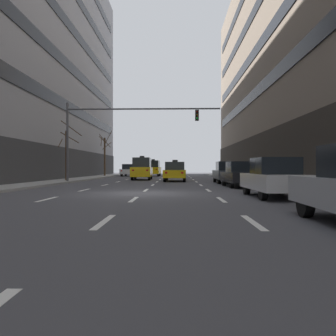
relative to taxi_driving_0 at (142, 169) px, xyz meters
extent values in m
plane|color=#424247|center=(1.73, -16.40, -1.07)|extent=(120.00, 120.00, 0.00)
cube|color=gray|center=(9.64, -16.40, -1.00)|extent=(2.62, 80.00, 0.14)
cube|color=silver|center=(-1.57, -19.40, -1.07)|extent=(0.16, 2.00, 0.01)
cube|color=silver|center=(-1.57, -14.40, -1.07)|extent=(0.16, 2.00, 0.01)
cube|color=silver|center=(-1.57, -9.40, -1.07)|extent=(0.16, 2.00, 0.01)
cube|color=silver|center=(-1.57, -4.40, -1.07)|extent=(0.16, 2.00, 0.01)
cube|color=silver|center=(-1.57, 0.60, -1.07)|extent=(0.16, 2.00, 0.01)
cube|color=silver|center=(-1.57, 5.60, -1.07)|extent=(0.16, 2.00, 0.01)
cube|color=silver|center=(-1.57, 10.60, -1.07)|extent=(0.16, 2.00, 0.01)
cube|color=silver|center=(-1.57, 15.60, -1.07)|extent=(0.16, 2.00, 0.01)
cube|color=silver|center=(1.73, -24.40, -1.07)|extent=(0.16, 2.00, 0.01)
cube|color=silver|center=(1.73, -19.40, -1.07)|extent=(0.16, 2.00, 0.01)
cube|color=silver|center=(1.73, -14.40, -1.07)|extent=(0.16, 2.00, 0.01)
cube|color=silver|center=(1.73, -9.40, -1.07)|extent=(0.16, 2.00, 0.01)
cube|color=silver|center=(1.73, -4.40, -1.07)|extent=(0.16, 2.00, 0.01)
cube|color=silver|center=(1.73, 0.60, -1.07)|extent=(0.16, 2.00, 0.01)
cube|color=silver|center=(1.73, 5.60, -1.07)|extent=(0.16, 2.00, 0.01)
cube|color=silver|center=(1.73, 10.60, -1.07)|extent=(0.16, 2.00, 0.01)
cube|color=silver|center=(1.73, 15.60, -1.07)|extent=(0.16, 2.00, 0.01)
cube|color=silver|center=(5.03, -24.40, -1.07)|extent=(0.16, 2.00, 0.01)
cube|color=silver|center=(5.03, -19.40, -1.07)|extent=(0.16, 2.00, 0.01)
cube|color=silver|center=(5.03, -14.40, -1.07)|extent=(0.16, 2.00, 0.01)
cube|color=silver|center=(5.03, -9.40, -1.07)|extent=(0.16, 2.00, 0.01)
cube|color=silver|center=(5.03, -4.40, -1.07)|extent=(0.16, 2.00, 0.01)
cube|color=silver|center=(5.03, 0.60, -1.07)|extent=(0.16, 2.00, 0.01)
cube|color=silver|center=(5.03, 5.60, -1.07)|extent=(0.16, 2.00, 0.01)
cube|color=silver|center=(5.03, 10.60, -1.07)|extent=(0.16, 2.00, 0.01)
cube|color=silver|center=(5.03, 15.60, -1.07)|extent=(0.16, 2.00, 0.01)
cylinder|color=black|center=(-0.84, 1.34, -0.74)|extent=(0.24, 0.67, 0.67)
cylinder|color=black|center=(0.78, 1.38, -0.74)|extent=(0.24, 0.67, 0.67)
cylinder|color=black|center=(-0.78, -1.38, -0.74)|extent=(0.24, 0.67, 0.67)
cylinder|color=black|center=(0.84, -1.34, -0.74)|extent=(0.24, 0.67, 0.67)
cube|color=yellow|center=(0.00, 0.00, -0.28)|extent=(1.95, 4.48, 0.91)
cube|color=black|center=(0.00, 0.00, 0.62)|extent=(1.67, 2.66, 0.91)
cube|color=white|center=(-0.70, 2.17, -0.13)|extent=(0.20, 0.08, 0.14)
cube|color=red|center=(-0.60, -2.19, -0.13)|extent=(0.20, 0.08, 0.14)
cube|color=white|center=(0.60, 2.19, -0.13)|extent=(0.20, 0.08, 0.14)
cube|color=red|center=(0.70, -2.17, -0.13)|extent=(0.20, 0.08, 0.14)
cube|color=black|center=(0.00, 0.00, 1.17)|extent=(0.45, 0.21, 0.18)
cylinder|color=black|center=(-3.87, 14.43, -0.74)|extent=(0.25, 0.67, 0.66)
cylinder|color=black|center=(-2.26, 14.36, -0.74)|extent=(0.25, 0.67, 0.66)
cylinder|color=black|center=(-3.98, 11.72, -0.74)|extent=(0.25, 0.67, 0.66)
cylinder|color=black|center=(-2.38, 11.65, -0.74)|extent=(0.25, 0.67, 0.66)
cube|color=white|center=(-3.12, 13.04, -0.42)|extent=(2.04, 4.50, 0.64)
cube|color=black|center=(-3.13, 12.84, 0.25)|extent=(1.69, 1.98, 0.68)
cube|color=white|center=(-3.67, 15.24, -0.31)|extent=(0.20, 0.09, 0.14)
cube|color=red|center=(-3.86, 10.90, -0.31)|extent=(0.20, 0.09, 0.14)
cube|color=white|center=(-2.38, 15.18, -0.31)|extent=(0.20, 0.09, 0.14)
cube|color=red|center=(-2.57, 10.84, -0.31)|extent=(0.20, 0.09, 0.14)
cylinder|color=black|center=(-0.60, 14.47, -0.74)|extent=(0.24, 0.67, 0.67)
cylinder|color=black|center=(1.01, 14.42, -0.74)|extent=(0.24, 0.67, 0.67)
cylinder|color=black|center=(-0.69, 11.74, -0.74)|extent=(0.24, 0.67, 0.67)
cylinder|color=black|center=(0.92, 11.69, -0.74)|extent=(0.24, 0.67, 0.67)
cube|color=yellow|center=(0.16, 13.08, -0.28)|extent=(2.01, 4.51, 0.91)
cube|color=black|center=(0.16, 13.08, 0.63)|extent=(1.70, 2.68, 0.91)
cube|color=white|center=(-0.42, 15.29, -0.12)|extent=(0.20, 0.09, 0.14)
cube|color=red|center=(-0.56, 10.92, -0.12)|extent=(0.20, 0.09, 0.14)
cube|color=white|center=(0.88, 15.24, -0.12)|extent=(0.20, 0.09, 0.14)
cube|color=red|center=(0.74, 10.87, -0.12)|extent=(0.20, 0.09, 0.14)
cube|color=black|center=(0.16, 13.08, 1.18)|extent=(0.45, 0.22, 0.18)
cylinder|color=black|center=(2.47, -1.72, -0.73)|extent=(0.24, 0.68, 0.67)
cylinder|color=black|center=(4.10, -1.77, -0.73)|extent=(0.24, 0.68, 0.67)
cylinder|color=black|center=(2.39, -4.47, -0.73)|extent=(0.24, 0.68, 0.67)
cylinder|color=black|center=(4.02, -4.52, -0.73)|extent=(0.24, 0.68, 0.67)
cube|color=yellow|center=(3.24, -3.12, -0.41)|extent=(2.01, 4.54, 0.65)
cube|color=black|center=(3.24, -3.32, 0.26)|extent=(1.69, 1.99, 0.69)
cube|color=white|center=(2.65, -0.89, -0.29)|extent=(0.21, 0.09, 0.14)
cube|color=red|center=(2.52, -5.30, -0.29)|extent=(0.21, 0.09, 0.14)
cube|color=white|center=(3.97, -0.93, -0.29)|extent=(0.21, 0.09, 0.14)
cube|color=red|center=(3.83, -5.34, -0.29)|extent=(0.21, 0.09, 0.14)
cube|color=black|center=(3.24, -3.32, 0.70)|extent=(0.45, 0.22, 0.18)
cylinder|color=black|center=(6.48, -23.62, -0.73)|extent=(0.24, 0.68, 0.68)
cube|color=white|center=(6.65, -22.79, -0.29)|extent=(0.21, 0.08, 0.14)
cylinder|color=black|center=(6.48, -17.01, -0.75)|extent=(0.22, 0.64, 0.64)
cylinder|color=black|center=(8.04, -16.99, -0.75)|extent=(0.22, 0.64, 0.64)
cylinder|color=black|center=(6.52, -19.63, -0.75)|extent=(0.22, 0.64, 0.64)
cylinder|color=black|center=(8.07, -19.61, -0.75)|extent=(0.22, 0.64, 0.64)
cube|color=white|center=(7.28, -18.31, -0.44)|extent=(1.85, 4.30, 0.62)
cube|color=black|center=(7.28, -18.50, 0.20)|extent=(1.58, 1.87, 0.66)
cube|color=white|center=(6.62, -16.22, -0.33)|extent=(0.20, 0.08, 0.14)
cube|color=red|center=(6.68, -20.42, -0.33)|extent=(0.20, 0.08, 0.14)
cube|color=white|center=(7.87, -16.21, -0.33)|extent=(0.20, 0.08, 0.14)
cube|color=red|center=(7.93, -20.40, -0.33)|extent=(0.20, 0.08, 0.14)
cylinder|color=black|center=(6.49, -10.19, -0.76)|extent=(0.22, 0.63, 0.63)
cylinder|color=black|center=(8.00, -10.15, -0.76)|extent=(0.22, 0.63, 0.63)
cylinder|color=black|center=(6.55, -12.75, -0.76)|extent=(0.22, 0.63, 0.63)
cylinder|color=black|center=(8.07, -12.71, -0.76)|extent=(0.22, 0.63, 0.63)
cube|color=black|center=(7.28, -11.45, -0.46)|extent=(1.85, 4.21, 0.61)
cube|color=black|center=(7.28, -11.64, 0.17)|extent=(1.56, 1.84, 0.64)
cube|color=white|center=(6.61, -9.42, -0.35)|extent=(0.19, 0.08, 0.13)
cube|color=red|center=(6.72, -13.51, -0.35)|extent=(0.19, 0.08, 0.13)
cube|color=white|center=(7.83, -9.39, -0.35)|extent=(0.19, 0.08, 0.13)
cube|color=red|center=(7.94, -13.47, -0.35)|extent=(0.19, 0.08, 0.13)
cylinder|color=black|center=(6.49, -5.12, -0.74)|extent=(0.23, 0.67, 0.66)
cylinder|color=black|center=(8.10, -5.13, -0.74)|extent=(0.23, 0.67, 0.66)
cylinder|color=black|center=(6.46, -7.83, -0.74)|extent=(0.23, 0.67, 0.66)
cylinder|color=black|center=(8.07, -7.85, -0.74)|extent=(0.23, 0.67, 0.66)
cube|color=#474C51|center=(7.28, -6.48, -0.42)|extent=(1.89, 4.44, 0.64)
cube|color=black|center=(7.28, -6.68, 0.25)|extent=(1.63, 1.93, 0.68)
cube|color=white|center=(6.65, -4.30, -0.31)|extent=(0.20, 0.08, 0.14)
cube|color=red|center=(6.61, -8.64, -0.31)|extent=(0.20, 0.08, 0.14)
cube|color=white|center=(7.95, -4.32, -0.31)|extent=(0.20, 0.08, 0.14)
cube|color=red|center=(7.90, -8.66, -0.31)|extent=(0.20, 0.08, 0.14)
cylinder|color=#4C4C51|center=(-5.27, -6.17, 2.16)|extent=(0.18, 0.18, 6.19)
cylinder|color=#4C4C51|center=(0.75, -6.17, 4.74)|extent=(12.04, 0.12, 0.12)
cube|color=black|center=(4.96, -6.17, 4.22)|extent=(0.28, 0.24, 0.84)
sphere|color=#4B0704|center=(4.96, -6.31, 4.48)|extent=(0.17, 0.17, 0.17)
sphere|color=#523505|center=(4.96, -6.31, 4.22)|extent=(0.17, 0.17, 0.17)
sphere|color=green|center=(4.96, -6.31, 3.96)|extent=(0.17, 0.17, 0.17)
cylinder|color=#4C3823|center=(-5.92, -4.44, 1.15)|extent=(0.25, 0.25, 4.15)
cylinder|color=#42301E|center=(-6.46, -4.46, 2.21)|extent=(0.11, 1.12, 0.81)
cylinder|color=#42301E|center=(-5.30, -5.09, 3.36)|extent=(1.39, 1.32, 1.16)
cylinder|color=#42301E|center=(-5.46, -5.04, 2.60)|extent=(1.27, 1.00, 0.86)
cylinder|color=#4C3823|center=(-5.92, 10.11, 1.53)|extent=(0.22, 0.22, 4.91)
cylinder|color=#42301E|center=(-5.75, 9.42, 3.52)|extent=(1.44, 0.42, 1.71)
cylinder|color=#42301E|center=(-6.35, 10.06, 3.49)|extent=(0.17, 0.92, 1.22)
cylinder|color=#42301E|center=(-5.78, 10.71, 2.96)|extent=(1.26, 0.35, 0.96)
cylinder|color=#42301E|center=(-5.51, 10.60, 4.13)|extent=(1.07, 0.90, 1.51)
cylinder|color=#42301E|center=(-6.22, 9.70, 3.81)|extent=(0.90, 0.68, 0.73)
camera|label=1|loc=(3.34, -31.59, 0.14)|focal=34.68mm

